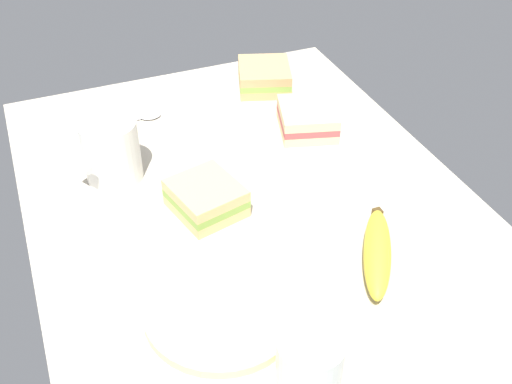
% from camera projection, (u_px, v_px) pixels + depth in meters
% --- Properties ---
extents(tabletop, '(0.90, 0.64, 0.02)m').
position_uv_depth(tabletop, '(256.00, 213.00, 0.91)').
color(tabletop, '#BCB29E').
rests_on(tabletop, ground).
extents(plate_of_food, '(0.19, 0.19, 0.01)m').
position_uv_depth(plate_of_food, '(222.00, 309.00, 0.75)').
color(plate_of_food, '#EAE58C').
rests_on(plate_of_food, tabletop).
extents(coffee_mug_black, '(0.09, 0.11, 0.10)m').
position_uv_depth(coffee_mug_black, '(111.00, 150.00, 0.94)').
color(coffee_mug_black, white).
rests_on(coffee_mug_black, tabletop).
extents(sandwich_main, '(0.13, 0.12, 0.04)m').
position_uv_depth(sandwich_main, '(264.00, 77.00, 1.18)').
color(sandwich_main, tan).
rests_on(sandwich_main, tabletop).
extents(sandwich_side, '(0.12, 0.11, 0.04)m').
position_uv_depth(sandwich_side, '(206.00, 198.00, 0.89)').
color(sandwich_side, '#DBB77A').
rests_on(sandwich_side, tabletop).
extents(sandwich_extra, '(0.13, 0.12, 0.04)m').
position_uv_depth(sandwich_extra, '(307.00, 119.00, 1.06)').
color(sandwich_extra, beige).
rests_on(sandwich_extra, tabletop).
extents(glass_of_milk, '(0.07, 0.07, 0.11)m').
position_uv_depth(glass_of_milk, '(309.00, 378.00, 0.62)').
color(glass_of_milk, silver).
rests_on(glass_of_milk, tabletop).
extents(banana, '(0.16, 0.12, 0.04)m').
position_uv_depth(banana, '(377.00, 252.00, 0.81)').
color(banana, yellow).
rests_on(banana, tabletop).
extents(spoon, '(0.02, 0.11, 0.01)m').
position_uv_depth(spoon, '(140.00, 118.00, 1.10)').
color(spoon, silver).
rests_on(spoon, tabletop).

